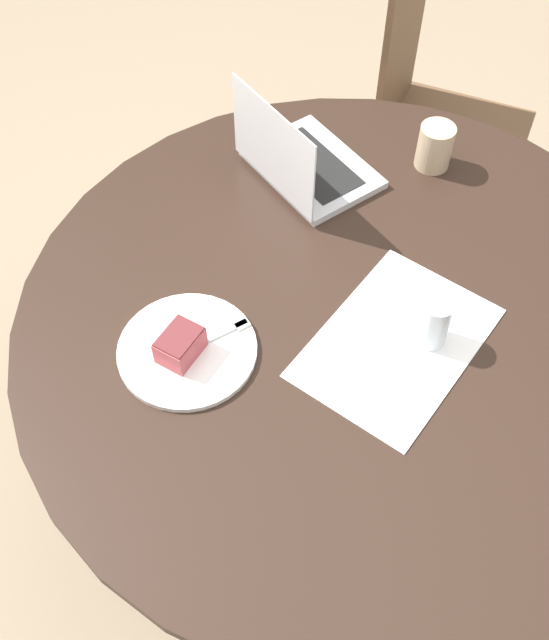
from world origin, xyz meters
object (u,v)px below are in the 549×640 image
chair (431,116)px  plate (187,350)px  coffee_glass (435,147)px  laptop (302,162)px

chair → plate: (1.20, 0.18, 0.25)m
coffee_glass → laptop: laptop is taller
chair → coffee_glass: chair is taller
coffee_glass → laptop: (0.23, -0.21, -0.01)m
coffee_glass → laptop: bearing=-42.1°
plate → chair: bearing=-171.4°
laptop → chair: bearing=106.9°
coffee_glass → plate: bearing=-4.6°
coffee_glass → laptop: size_ratio=0.31×
plate → coffee_glass: 0.76m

